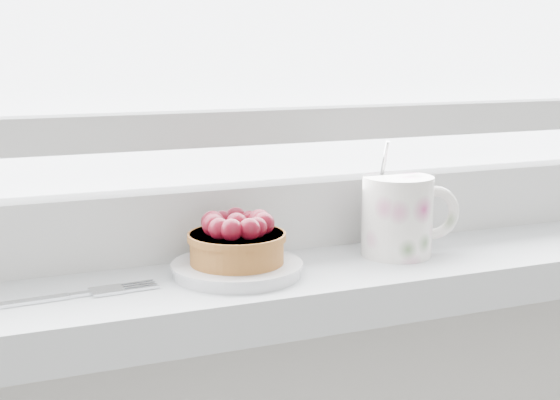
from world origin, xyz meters
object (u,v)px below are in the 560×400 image
saucer (237,269)px  fork (50,298)px  floral_mug (400,214)px  raspberry_tart (237,240)px

saucer → fork: (-0.17, -0.01, -0.00)m
floral_mug → fork: size_ratio=0.63×
saucer → raspberry_tart: raspberry_tart is taller
raspberry_tart → saucer: bearing=131.8°
saucer → floral_mug: size_ratio=1.05×
saucer → floral_mug: 0.18m
raspberry_tart → floral_mug: (0.18, 0.00, 0.01)m
saucer → raspberry_tart: 0.03m
raspberry_tart → floral_mug: floral_mug is taller
raspberry_tart → fork: 0.17m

